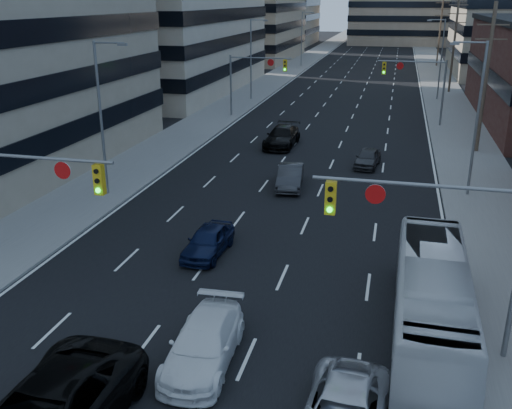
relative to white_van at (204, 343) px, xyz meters
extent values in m
cube|color=black|center=(-0.49, 124.48, -0.69)|extent=(18.00, 300.00, 0.02)
cube|color=slate|center=(-11.99, 124.48, -0.63)|extent=(5.00, 300.00, 0.15)
cube|color=slate|center=(11.01, 124.48, -0.63)|extent=(5.00, 300.00, 0.15)
cube|color=gray|center=(-24.49, 94.48, 7.30)|extent=(20.00, 30.00, 16.00)
cube|color=#ADA089|center=(-28.49, 134.48, 9.30)|extent=(24.00, 24.00, 20.00)
cylinder|color=slate|center=(-7.24, 2.48, 5.10)|extent=(6.50, 0.12, 0.12)
cube|color=gold|center=(-4.59, 2.48, 4.45)|extent=(0.35, 0.28, 1.10)
cylinder|color=black|center=(-4.59, 2.32, 4.80)|extent=(0.18, 0.06, 0.18)
cylinder|color=black|center=(-4.59, 2.32, 4.45)|extent=(0.18, 0.06, 0.18)
cylinder|color=#0CE526|center=(-4.59, 2.32, 4.10)|extent=(0.18, 0.06, 0.18)
cylinder|color=white|center=(-5.99, 2.45, 4.70)|extent=(0.64, 0.06, 0.64)
cylinder|color=slate|center=(6.26, 2.48, 5.10)|extent=(6.50, 0.12, 0.12)
cube|color=gold|center=(3.61, 2.48, 4.45)|extent=(0.35, 0.28, 1.10)
cylinder|color=black|center=(3.61, 2.32, 4.80)|extent=(0.18, 0.06, 0.18)
cylinder|color=black|center=(3.61, 2.32, 4.45)|extent=(0.18, 0.06, 0.18)
cylinder|color=#0CE526|center=(3.61, 2.32, 4.10)|extent=(0.18, 0.06, 0.18)
cylinder|color=white|center=(5.01, 2.45, 4.70)|extent=(0.64, 0.06, 0.64)
cylinder|color=slate|center=(-10.49, 39.48, 2.30)|extent=(0.18, 0.18, 6.00)
cylinder|color=slate|center=(-7.49, 39.48, 5.10)|extent=(6.00, 0.12, 0.12)
cube|color=gold|center=(-5.09, 39.48, 4.45)|extent=(0.35, 0.28, 1.10)
cylinder|color=black|center=(-5.09, 39.32, 4.80)|extent=(0.18, 0.06, 0.18)
cylinder|color=black|center=(-5.09, 39.32, 4.45)|extent=(0.18, 0.06, 0.18)
cylinder|color=#0CE526|center=(-5.09, 39.32, 4.10)|extent=(0.18, 0.06, 0.18)
cylinder|color=white|center=(-6.49, 39.45, 4.70)|extent=(0.64, 0.06, 0.64)
cylinder|color=slate|center=(9.51, 39.48, 2.30)|extent=(0.18, 0.18, 6.00)
cylinder|color=slate|center=(6.51, 39.48, 5.10)|extent=(6.00, 0.12, 0.12)
cube|color=gold|center=(4.11, 39.48, 4.45)|extent=(0.35, 0.28, 1.10)
cylinder|color=black|center=(4.11, 39.32, 4.80)|extent=(0.18, 0.06, 0.18)
cylinder|color=black|center=(4.11, 39.32, 4.45)|extent=(0.18, 0.06, 0.18)
cylinder|color=#0CE526|center=(4.11, 39.32, 4.10)|extent=(0.18, 0.06, 0.18)
cylinder|color=white|center=(5.51, 39.45, 4.70)|extent=(0.64, 0.06, 0.64)
cylinder|color=#4C3D2D|center=(11.71, 30.48, 4.80)|extent=(0.28, 0.28, 11.00)
cube|color=#4C3D2D|center=(11.71, 30.48, 9.70)|extent=(2.20, 0.10, 0.10)
cube|color=#4C3D2D|center=(11.71, 30.48, 8.70)|extent=(2.20, 0.10, 0.10)
cube|color=#4C3D2D|center=(11.71, 30.48, 7.70)|extent=(2.20, 0.10, 0.10)
cylinder|color=#4C3D2D|center=(11.71, 60.48, 4.80)|extent=(0.28, 0.28, 11.00)
cube|color=#4C3D2D|center=(11.71, 60.48, 9.70)|extent=(2.20, 0.10, 0.10)
cube|color=#4C3D2D|center=(11.71, 60.48, 8.70)|extent=(2.20, 0.10, 0.10)
cube|color=#4C3D2D|center=(11.71, 60.48, 7.70)|extent=(2.20, 0.10, 0.10)
cylinder|color=#4C3D2D|center=(11.71, 90.48, 4.80)|extent=(0.28, 0.28, 11.00)
cube|color=#4C3D2D|center=(11.71, 90.48, 9.70)|extent=(2.20, 0.10, 0.10)
cube|color=#4C3D2D|center=(11.71, 90.48, 8.70)|extent=(2.20, 0.10, 0.10)
cube|color=#4C3D2D|center=(11.71, 90.48, 7.70)|extent=(2.20, 0.10, 0.10)
cylinder|color=slate|center=(-10.99, 14.48, 3.80)|extent=(0.16, 0.16, 9.00)
cylinder|color=slate|center=(-10.09, 14.48, 8.20)|extent=(1.80, 0.10, 0.10)
cube|color=slate|center=(-9.29, 14.48, 8.12)|extent=(0.50, 0.22, 0.14)
cylinder|color=slate|center=(-10.99, 49.48, 3.80)|extent=(0.16, 0.16, 9.00)
cylinder|color=slate|center=(-10.09, 49.48, 8.20)|extent=(1.80, 0.10, 0.10)
cube|color=slate|center=(-9.29, 49.48, 8.12)|extent=(0.50, 0.22, 0.14)
cylinder|color=slate|center=(-10.99, 84.48, 3.80)|extent=(0.16, 0.16, 9.00)
cylinder|color=slate|center=(-10.09, 84.48, 8.20)|extent=(1.80, 0.10, 0.10)
cube|color=slate|center=(-9.29, 84.48, 8.12)|extent=(0.50, 0.22, 0.14)
cylinder|color=slate|center=(10.01, 19.48, 3.80)|extent=(0.16, 0.16, 9.00)
cylinder|color=slate|center=(9.11, 19.48, 8.20)|extent=(1.80, 0.10, 0.10)
cube|color=slate|center=(8.31, 19.48, 8.12)|extent=(0.50, 0.22, 0.14)
cylinder|color=slate|center=(10.01, 54.48, 3.80)|extent=(0.16, 0.16, 9.00)
cylinder|color=slate|center=(9.11, 54.48, 8.20)|extent=(1.80, 0.10, 0.10)
cube|color=slate|center=(8.31, 54.48, 8.12)|extent=(0.50, 0.22, 0.14)
imported|color=white|center=(0.00, 0.00, 0.00)|extent=(2.19, 4.94, 1.41)
imported|color=silver|center=(7.16, 3.41, 0.71)|extent=(2.54, 10.22, 2.84)
imported|color=black|center=(-2.49, 7.97, -0.03)|extent=(1.74, 4.01, 1.34)
imported|color=#2D2D2F|center=(-0.63, 18.63, 0.00)|extent=(1.95, 4.40, 1.41)
imported|color=black|center=(-3.19, 28.82, 0.08)|extent=(2.37, 5.50, 1.58)
imported|color=#323235|center=(3.81, 24.54, -0.07)|extent=(1.94, 3.88, 1.27)
camera|label=1|loc=(5.40, -14.90, 10.51)|focal=40.00mm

